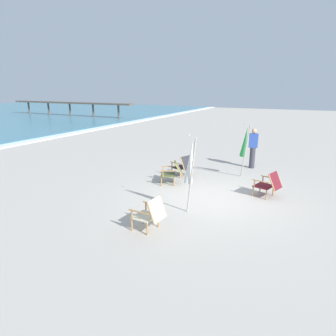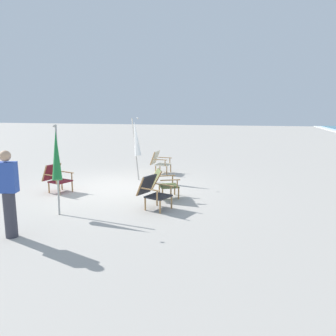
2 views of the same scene
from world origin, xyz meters
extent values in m
plane|color=#B2AAA0|center=(0.00, 0.00, 0.00)|extent=(80.00, 80.00, 0.00)
cube|color=#515B33|center=(0.62, 1.80, 0.32)|extent=(0.68, 0.66, 0.04)
cube|color=#515B33|center=(0.78, 1.47, 0.55)|extent=(0.57, 0.47, 0.47)
cylinder|color=#AD7F4C|center=(0.32, 1.89, 0.16)|extent=(0.04, 0.04, 0.32)
cylinder|color=#AD7F4C|center=(0.74, 2.09, 0.16)|extent=(0.04, 0.04, 0.32)
cylinder|color=#AD7F4C|center=(0.50, 1.50, 0.16)|extent=(0.04, 0.04, 0.32)
cylinder|color=#AD7F4C|center=(0.93, 1.70, 0.16)|extent=(0.04, 0.04, 0.32)
cube|color=#AD7F4C|center=(0.38, 1.66, 0.54)|extent=(0.26, 0.49, 0.02)
cylinder|color=#AD7F4C|center=(0.30, 1.83, 0.43)|extent=(0.04, 0.04, 0.22)
cube|color=#AD7F4C|center=(0.88, 1.90, 0.54)|extent=(0.26, 0.49, 0.02)
cylinder|color=#AD7F4C|center=(0.80, 2.07, 0.43)|extent=(0.04, 0.04, 0.22)
cylinder|color=#AD7F4C|center=(0.55, 1.36, 0.55)|extent=(0.16, 0.28, 0.47)
cylinder|color=#AD7F4C|center=(1.01, 1.58, 0.55)|extent=(0.16, 0.28, 0.47)
cube|color=#28282D|center=(1.72, 1.82, 0.32)|extent=(0.66, 0.63, 0.04)
cube|color=#28282D|center=(1.60, 1.49, 0.56)|extent=(0.55, 0.41, 0.49)
cylinder|color=#AD7F4C|center=(1.58, 2.10, 0.16)|extent=(0.04, 0.04, 0.32)
cylinder|color=#AD7F4C|center=(2.02, 1.94, 0.16)|extent=(0.04, 0.04, 0.32)
cylinder|color=#AD7F4C|center=(1.43, 1.70, 0.16)|extent=(0.04, 0.04, 0.32)
cylinder|color=#AD7F4C|center=(1.87, 1.53, 0.16)|extent=(0.04, 0.04, 0.32)
cube|color=#AD7F4C|center=(1.45, 1.90, 0.54)|extent=(0.22, 0.51, 0.02)
cylinder|color=#AD7F4C|center=(1.52, 2.07, 0.43)|extent=(0.04, 0.04, 0.22)
cube|color=#AD7F4C|center=(1.98, 1.70, 0.54)|extent=(0.22, 0.51, 0.02)
cylinder|color=#AD7F4C|center=(2.04, 1.87, 0.43)|extent=(0.04, 0.04, 0.22)
cylinder|color=#AD7F4C|center=(1.36, 1.58, 0.56)|extent=(0.13, 0.26, 0.49)
cylinder|color=#AD7F4C|center=(1.84, 1.40, 0.56)|extent=(0.13, 0.26, 0.49)
cube|color=maroon|center=(0.82, -1.35, 0.32)|extent=(0.64, 0.61, 0.04)
cube|color=maroon|center=(0.72, -1.68, 0.55)|extent=(0.55, 0.39, 0.48)
cylinder|color=#AD7F4C|center=(0.66, -1.07, 0.16)|extent=(0.04, 0.04, 0.32)
cylinder|color=#AD7F4C|center=(1.11, -1.21, 0.16)|extent=(0.04, 0.04, 0.32)
cylinder|color=#AD7F4C|center=(0.54, -1.48, 0.16)|extent=(0.04, 0.04, 0.32)
cylinder|color=#AD7F4C|center=(0.98, -1.62, 0.16)|extent=(0.04, 0.04, 0.32)
cube|color=#AD7F4C|center=(0.55, -1.28, 0.54)|extent=(0.19, 0.52, 0.02)
cylinder|color=#AD7F4C|center=(0.60, -1.10, 0.43)|extent=(0.04, 0.04, 0.22)
cube|color=#AD7F4C|center=(1.08, -1.45, 0.54)|extent=(0.19, 0.52, 0.02)
cylinder|color=#AD7F4C|center=(1.14, -1.27, 0.43)|extent=(0.04, 0.04, 0.22)
cylinder|color=#AD7F4C|center=(0.48, -1.61, 0.55)|extent=(0.11, 0.26, 0.49)
cylinder|color=#AD7F4C|center=(0.96, -1.76, 0.55)|extent=(0.11, 0.26, 0.49)
cube|color=beige|center=(-2.68, 0.78, 0.32)|extent=(0.56, 0.52, 0.04)
cube|color=beige|center=(-2.70, 0.45, 0.56)|extent=(0.51, 0.25, 0.50)
cylinder|color=#AD7F4C|center=(-2.89, 1.01, 0.16)|extent=(0.04, 0.04, 0.32)
cylinder|color=#AD7F4C|center=(-2.43, 0.98, 0.16)|extent=(0.04, 0.04, 0.32)
cylinder|color=#AD7F4C|center=(-2.93, 0.58, 0.16)|extent=(0.04, 0.04, 0.32)
cylinder|color=#AD7F4C|center=(-2.46, 0.55, 0.16)|extent=(0.04, 0.04, 0.32)
cube|color=#AD7F4C|center=(-2.96, 0.78, 0.54)|extent=(0.08, 0.53, 0.02)
cylinder|color=#AD7F4C|center=(-2.94, 0.97, 0.43)|extent=(0.04, 0.04, 0.22)
cube|color=#AD7F4C|center=(-2.40, 0.74, 0.54)|extent=(0.08, 0.53, 0.02)
cylinder|color=#AD7F4C|center=(-2.39, 0.93, 0.43)|extent=(0.04, 0.04, 0.22)
cylinder|color=#AD7F4C|center=(-2.96, 0.47, 0.56)|extent=(0.06, 0.22, 0.50)
cylinder|color=#AD7F4C|center=(-2.45, 0.43, 0.56)|extent=(0.06, 0.22, 0.50)
cylinder|color=#B7B2A8|center=(-1.43, 0.13, 1.03)|extent=(0.34, 0.37, 2.07)
cone|color=white|center=(-1.39, 0.19, 1.39)|extent=(0.46, 0.48, 1.18)
sphere|color=#B7B2A8|center=(-1.30, 0.29, 2.06)|extent=(0.06, 0.06, 0.06)
cylinder|color=#B7B2A8|center=(2.35, -0.43, 1.00)|extent=(0.63, 0.38, 2.01)
cone|color=#23843D|center=(2.45, -0.37, 1.35)|extent=(0.61, 0.47, 1.17)
sphere|color=#B7B2A8|center=(2.64, -0.26, 1.99)|extent=(0.06, 0.06, 0.06)
cylinder|color=#383842|center=(4.03, -0.39, 0.43)|extent=(0.22, 0.22, 0.86)
cube|color=#2D4CA5|center=(4.03, -0.39, 1.14)|extent=(0.28, 0.38, 0.56)
sphere|color=tan|center=(4.03, -0.39, 1.53)|extent=(0.20, 0.20, 0.20)
camera|label=1|loc=(-8.23, -2.52, 3.23)|focal=32.00mm
camera|label=2|loc=(8.95, 3.83, 2.36)|focal=35.00mm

